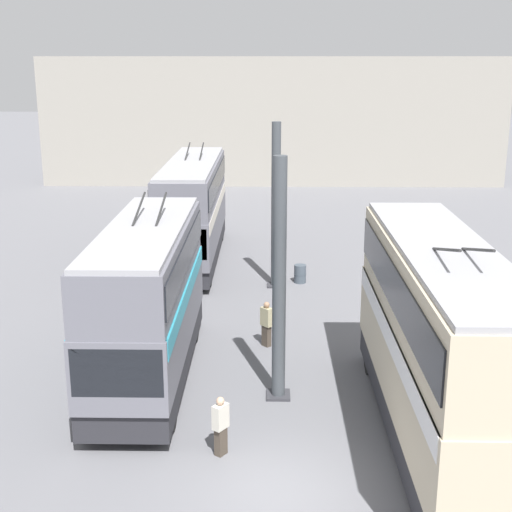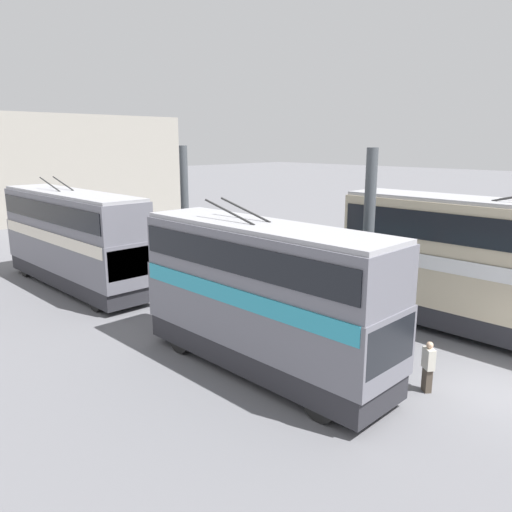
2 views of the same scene
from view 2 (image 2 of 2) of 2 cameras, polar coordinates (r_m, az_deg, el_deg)
ground_plane at (r=17.20m, az=26.15°, el=-13.86°), size 240.00×240.00×0.00m
depot_back_wall at (r=47.85m, az=-26.82°, el=8.68°), size 0.50×36.00×9.84m
support_column_near at (r=18.03m, az=12.60°, el=0.12°), size 0.71×0.71×7.18m
support_column_far at (r=25.29m, az=-8.08°, el=3.95°), size 0.71×0.71×7.18m
bus_left_near at (r=20.59m, az=24.47°, el=-0.45°), size 11.08×2.54×5.92m
bus_right_near at (r=15.89m, az=0.76°, el=-3.81°), size 9.31×2.54×5.51m
bus_right_mid at (r=26.89m, az=-20.21°, el=2.40°), size 11.25×2.54×5.56m
person_by_right_row at (r=16.11m, az=19.07°, el=-11.75°), size 0.48×0.44×1.60m
person_aisle_midway at (r=20.72m, az=2.69°, el=-5.40°), size 0.47×0.46×1.62m
oil_drum at (r=26.99m, az=-6.65°, el=-2.07°), size 0.56×0.56×0.82m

